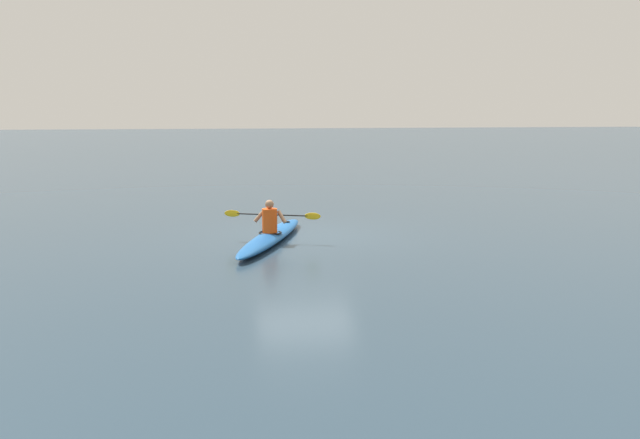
# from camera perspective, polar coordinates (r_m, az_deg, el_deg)

# --- Properties ---
(ground_plane) EXTENTS (160.00, 160.00, 0.00)m
(ground_plane) POSITION_cam_1_polar(r_m,az_deg,el_deg) (17.53, -1.25, -1.30)
(ground_plane) COLOR #283D4C
(kayak) EXTENTS (2.30, 4.96, 0.26)m
(kayak) POSITION_cam_1_polar(r_m,az_deg,el_deg) (16.63, -4.14, -1.46)
(kayak) COLOR #1959A5
(kayak) RESTS_ON ground
(kayaker) EXTENTS (2.31, 0.87, 0.79)m
(kayaker) POSITION_cam_1_polar(r_m,az_deg,el_deg) (16.48, -4.23, 0.10)
(kayaker) COLOR #E04C14
(kayaker) RESTS_ON kayak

